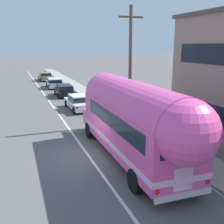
# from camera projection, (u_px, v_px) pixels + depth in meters

# --- Properties ---
(ground_plane) EXTENTS (300.00, 300.00, 0.00)m
(ground_plane) POSITION_uv_depth(u_px,v_px,m) (89.00, 156.00, 14.67)
(ground_plane) COLOR #565454
(lane_markings) EXTENTS (4.07, 80.00, 0.01)m
(lane_markings) POSITION_uv_depth(u_px,v_px,m) (73.00, 107.00, 26.21)
(lane_markings) COLOR silver
(lane_markings) RESTS_ON ground
(sidewalk_slab) EXTENTS (2.16, 90.00, 0.15)m
(sidewalk_slab) POSITION_uv_depth(u_px,v_px,m) (112.00, 108.00, 25.45)
(sidewalk_slab) COLOR gray
(sidewalk_slab) RESTS_ON ground
(utility_pole) EXTENTS (1.80, 0.24, 8.50)m
(utility_pole) POSITION_uv_depth(u_px,v_px,m) (130.00, 65.00, 19.50)
(utility_pole) COLOR brown
(utility_pole) RESTS_ON ground
(painted_bus) EXTENTS (2.69, 11.69, 4.12)m
(painted_bus) POSITION_uv_depth(u_px,v_px,m) (135.00, 119.00, 13.28)
(painted_bus) COLOR #EA4C9E
(painted_bus) RESTS_ON ground
(car_lead) EXTENTS (2.06, 4.56, 1.37)m
(car_lead) POSITION_uv_depth(u_px,v_px,m) (79.00, 102.00, 25.13)
(car_lead) COLOR white
(car_lead) RESTS_ON ground
(car_second) EXTENTS (1.97, 4.30, 1.37)m
(car_second) POSITION_uv_depth(u_px,v_px,m) (64.00, 90.00, 31.66)
(car_second) COLOR black
(car_second) RESTS_ON ground
(car_third) EXTENTS (2.12, 4.55, 1.37)m
(car_third) POSITION_uv_depth(u_px,v_px,m) (54.00, 82.00, 37.96)
(car_third) COLOR silver
(car_third) RESTS_ON ground
(car_fourth) EXTENTS (2.03, 4.35, 1.37)m
(car_fourth) POSITION_uv_depth(u_px,v_px,m) (45.00, 76.00, 45.79)
(car_fourth) COLOR olive
(car_fourth) RESTS_ON ground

